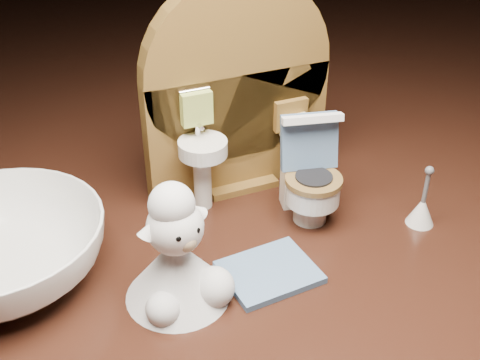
% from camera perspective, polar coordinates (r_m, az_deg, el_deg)
% --- Properties ---
extents(backdrop_panel, '(0.13, 0.05, 0.15)m').
position_cam_1_polar(backdrop_panel, '(0.41, -0.33, 7.59)').
color(backdrop_panel, brown).
rests_on(backdrop_panel, ground).
extents(toy_toilet, '(0.04, 0.05, 0.07)m').
position_cam_1_polar(toy_toilet, '(0.39, 6.58, 0.01)').
color(toy_toilet, white).
rests_on(toy_toilet, ground).
extents(bath_mat, '(0.06, 0.05, 0.00)m').
position_cam_1_polar(bath_mat, '(0.36, 2.79, -8.72)').
color(bath_mat, slate).
rests_on(bath_mat, ground).
extents(toilet_brush, '(0.02, 0.02, 0.04)m').
position_cam_1_polar(toilet_brush, '(0.41, 16.86, -2.63)').
color(toilet_brush, white).
rests_on(toilet_brush, ground).
extents(plush_lamb, '(0.06, 0.06, 0.08)m').
position_cam_1_polar(plush_lamb, '(0.33, -5.91, -7.60)').
color(plush_lamb, silver).
rests_on(plush_lamb, ground).
extents(ceramic_bowl, '(0.16, 0.16, 0.04)m').
position_cam_1_polar(ceramic_bowl, '(0.37, -21.83, -6.32)').
color(ceramic_bowl, white).
rests_on(ceramic_bowl, ground).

